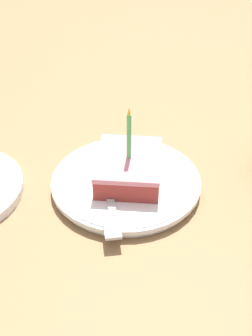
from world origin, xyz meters
The scene contains 4 objects.
ground_plane centered at (0.00, 0.00, -0.02)m, with size 2.40×2.40×0.04m.
plate centered at (-0.01, 0.02, 0.01)m, with size 0.24×0.24×0.02m.
cake_slice centered at (-0.01, 0.02, 0.04)m, with size 0.10×0.12×0.13m.
fork centered at (0.01, 0.08, 0.02)m, with size 0.06×0.19×0.00m.
Camera 1 is at (-0.06, 0.61, 0.49)m, focal length 50.00 mm.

